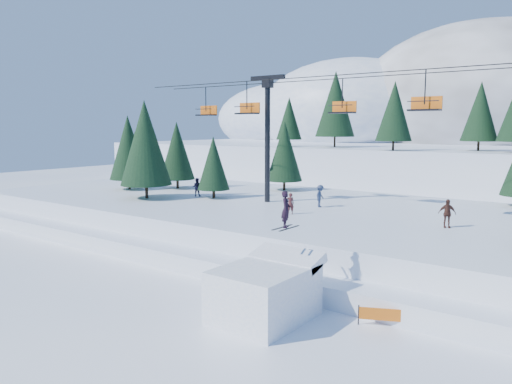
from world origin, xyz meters
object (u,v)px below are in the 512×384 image
Objects in this scene: jump_kicker at (266,291)px; banner_far at (471,316)px; chairlift at (393,118)px; banner_near at (391,315)px.

jump_kicker is 9.01m from banner_far.
jump_kicker is at bearing -88.41° from chairlift.
banner_far is (7.79, 4.45, -0.78)m from jump_kicker.
banner_near is (4.98, 2.47, -0.78)m from jump_kicker.
chairlift reaches higher than jump_kicker.
jump_kicker is 17.60m from chairlift.
chairlift is 16.90× the size of banner_far.
chairlift is 17.67× the size of banner_near.
jump_kicker is 2.11× the size of banner_far.
jump_kicker is 0.12× the size of chairlift.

